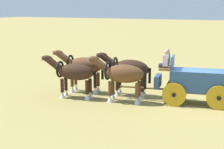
% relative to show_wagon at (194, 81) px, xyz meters
% --- Properties ---
extents(ground_plane, '(220.00, 220.00, 0.00)m').
position_rel_show_wagon_xyz_m(ground_plane, '(-0.17, -0.03, -1.15)').
color(ground_plane, '#9E8C4C').
extents(show_wagon, '(5.53, 2.16, 2.63)m').
position_rel_show_wagon_xyz_m(show_wagon, '(0.00, 0.00, 0.00)').
color(show_wagon, '#2D4C7A').
rests_on(show_wagon, ground).
extents(draft_horse_rear_near, '(2.99, 1.27, 2.25)m').
position_rel_show_wagon_xyz_m(draft_horse_rear_near, '(3.26, 1.28, 0.23)').
color(draft_horse_rear_near, brown).
rests_on(draft_horse_rear_near, ground).
extents(draft_horse_rear_off, '(2.97, 1.35, 2.27)m').
position_rel_show_wagon_xyz_m(draft_horse_rear_off, '(3.49, 0.00, 0.24)').
color(draft_horse_rear_off, '#331E14').
rests_on(draft_horse_rear_off, ground).
extents(draft_horse_lead_near, '(3.00, 1.21, 2.18)m').
position_rel_show_wagon_xyz_m(draft_horse_lead_near, '(5.83, 1.77, 0.17)').
color(draft_horse_lead_near, '#331E14').
rests_on(draft_horse_lead_near, ground).
extents(draft_horse_lead_off, '(2.97, 1.28, 2.30)m').
position_rel_show_wagon_xyz_m(draft_horse_lead_off, '(6.05, 0.49, 0.27)').
color(draft_horse_lead_off, brown).
rests_on(draft_horse_lead_off, ground).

